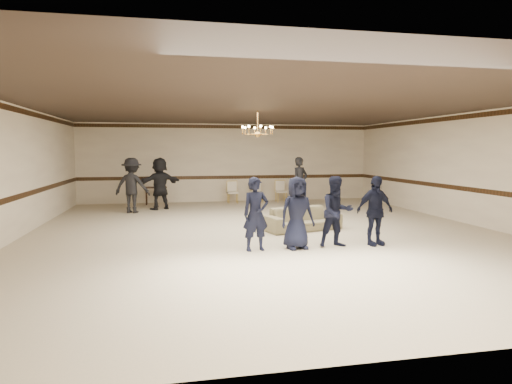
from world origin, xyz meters
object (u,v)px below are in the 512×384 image
(boy_b, at_px, (297,213))
(banquet_chair_right, at_px, (281,191))
(console_table, at_px, (156,196))
(boy_a, at_px, (256,214))
(adult_right, at_px, (300,182))
(banquet_chair_left, at_px, (233,192))
(adult_mid, at_px, (160,183))
(boy_d, at_px, (375,211))
(adult_left, at_px, (132,185))
(chandelier, at_px, (258,123))
(settee, at_px, (302,219))
(boy_c, at_px, (337,212))
(banquet_chair_mid, at_px, (257,192))

(boy_b, distance_m, banquet_chair_right, 8.47)
(console_table, bearing_deg, boy_b, -68.95)
(boy_a, xyz_separation_m, console_table, (-2.29, 8.47, -0.43))
(adult_right, xyz_separation_m, banquet_chair_left, (-2.28, 1.69, -0.50))
(adult_right, height_order, banquet_chair_right, adult_right)
(boy_b, distance_m, adult_mid, 7.60)
(boy_a, bearing_deg, boy_b, -8.30)
(boy_d, bearing_deg, adult_left, 123.11)
(adult_right, distance_m, console_table, 5.64)
(chandelier, bearing_deg, console_table, 118.31)
(settee, height_order, banquet_chair_left, banquet_chair_left)
(boy_b, relative_size, adult_right, 0.83)
(boy_a, relative_size, adult_left, 0.83)
(boy_c, relative_size, banquet_chair_right, 1.78)
(chandelier, height_order, settee, chandelier)
(boy_b, bearing_deg, console_table, 102.44)
(adult_left, relative_size, banquet_chair_mid, 2.13)
(adult_left, bearing_deg, banquet_chair_right, -142.36)
(banquet_chair_mid, bearing_deg, chandelier, -103.92)
(settee, bearing_deg, console_table, 106.40)
(boy_c, bearing_deg, adult_left, 124.62)
(adult_right, bearing_deg, banquet_chair_left, 115.68)
(boy_a, relative_size, settee, 0.76)
(banquet_chair_left, bearing_deg, chandelier, -92.75)
(banquet_chair_mid, distance_m, console_table, 4.01)
(settee, bearing_deg, banquet_chair_right, 65.10)
(banquet_chair_left, bearing_deg, adult_left, -153.97)
(adult_mid, xyz_separation_m, adult_right, (5.10, -0.40, 0.00))
(adult_right, relative_size, banquet_chair_mid, 2.13)
(boy_a, xyz_separation_m, settee, (1.68, 2.08, -0.48))
(banquet_chair_right, bearing_deg, banquet_chair_left, -174.33)
(chandelier, bearing_deg, adult_mid, 124.82)
(console_table, bearing_deg, boy_d, -59.08)
(boy_b, xyz_separation_m, banquet_chair_left, (-0.19, 8.27, -0.34))
(console_table, bearing_deg, chandelier, -61.30)
(adult_right, bearing_deg, banquet_chair_right, 71.66)
(console_table, bearing_deg, settee, -57.75)
(chandelier, bearing_deg, boy_d, -55.67)
(adult_right, height_order, console_table, adult_right)
(adult_mid, height_order, adult_right, same)
(boy_c, bearing_deg, settee, 90.53)
(boy_a, bearing_deg, banquet_chair_right, 63.58)
(banquet_chair_mid, bearing_deg, console_table, 174.57)
(boy_a, distance_m, adult_right, 7.22)
(adult_left, distance_m, console_table, 2.38)
(chandelier, xyz_separation_m, adult_right, (2.34, 3.57, -1.94))
(adult_mid, bearing_deg, settee, 99.47)
(boy_a, xyz_separation_m, boy_d, (2.70, 0.00, 0.00))
(boy_c, distance_m, console_table, 9.41)
(boy_a, xyz_separation_m, banquet_chair_mid, (1.71, 8.27, -0.34))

